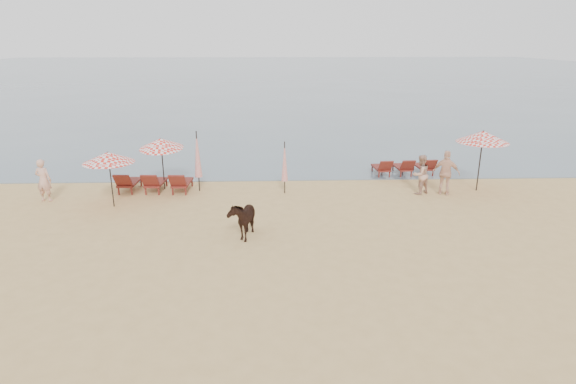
% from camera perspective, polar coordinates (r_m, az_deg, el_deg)
% --- Properties ---
extents(ground, '(120.00, 120.00, 0.00)m').
position_cam_1_polar(ground, '(11.62, 0.91, -12.81)').
color(ground, tan).
rests_on(ground, ground).
extents(sea, '(160.00, 140.00, 0.06)m').
position_cam_1_polar(sea, '(90.18, -1.78, 14.03)').
color(sea, '#51606B').
rests_on(sea, ground).
extents(lounger_cluster_left, '(2.86, 1.78, 0.61)m').
position_cam_1_polar(lounger_cluster_left, '(19.94, -15.56, 1.15)').
color(lounger_cluster_left, maroon).
rests_on(lounger_cluster_left, ground).
extents(lounger_cluster_right, '(2.67, 1.68, 0.57)m').
position_cam_1_polar(lounger_cluster_right, '(22.25, 13.56, 2.93)').
color(lounger_cluster_right, maroon).
rests_on(lounger_cluster_right, ground).
extents(umbrella_open_left_a, '(1.81, 1.81, 2.06)m').
position_cam_1_polar(umbrella_open_left_a, '(18.33, -20.51, 3.86)').
color(umbrella_open_left_a, black).
rests_on(umbrella_open_left_a, ground).
extents(umbrella_open_left_b, '(1.73, 1.76, 2.20)m').
position_cam_1_polar(umbrella_open_left_b, '(19.90, -14.81, 5.59)').
color(umbrella_open_left_b, black).
rests_on(umbrella_open_left_b, ground).
extents(umbrella_open_right, '(2.02, 2.02, 2.46)m').
position_cam_1_polar(umbrella_open_right, '(20.50, 22.10, 6.10)').
color(umbrella_open_right, black).
rests_on(umbrella_open_right, ground).
extents(umbrella_closed_left, '(0.30, 0.30, 2.45)m').
position_cam_1_polar(umbrella_closed_left, '(19.42, -10.68, 4.39)').
color(umbrella_closed_left, black).
rests_on(umbrella_closed_left, ground).
extents(umbrella_closed_right, '(0.25, 0.25, 2.09)m').
position_cam_1_polar(umbrella_closed_right, '(18.86, -0.40, 3.61)').
color(umbrella_closed_right, black).
rests_on(umbrella_closed_right, ground).
extents(cow, '(0.89, 1.53, 1.22)m').
position_cam_1_polar(cow, '(14.97, -5.40, -3.03)').
color(cow, black).
rests_on(cow, ground).
extents(beachgoer_left, '(0.65, 0.47, 1.64)m').
position_cam_1_polar(beachgoer_left, '(20.24, -27.00, 1.25)').
color(beachgoer_left, tan).
rests_on(beachgoer_left, ground).
extents(beachgoer_right_a, '(0.96, 0.89, 1.57)m').
position_cam_1_polar(beachgoer_right_a, '(19.64, 15.43, 2.02)').
color(beachgoer_right_a, tan).
rests_on(beachgoer_right_a, ground).
extents(beachgoer_right_b, '(1.12, 0.83, 1.76)m').
position_cam_1_polar(beachgoer_right_b, '(19.80, 18.22, 2.17)').
color(beachgoer_right_b, '#E0AB8C').
rests_on(beachgoer_right_b, ground).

